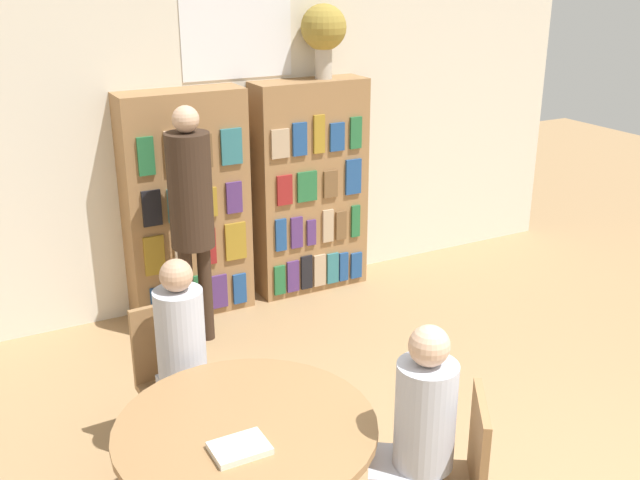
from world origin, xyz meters
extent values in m
cube|color=beige|center=(0.00, 3.79, 1.50)|extent=(6.40, 0.06, 3.00)
cube|color=white|center=(0.00, 3.75, 2.35)|extent=(0.90, 0.01, 1.10)
cube|color=olive|center=(-0.53, 3.60, 0.89)|extent=(0.95, 0.32, 1.77)
cube|color=navy|center=(-0.87, 3.43, 0.20)|extent=(0.10, 0.02, 0.27)
cube|color=#236638|center=(-0.71, 3.43, 0.18)|extent=(0.13, 0.02, 0.24)
cube|color=#236638|center=(-0.53, 3.43, 0.21)|extent=(0.15, 0.02, 0.31)
cube|color=#4C2D6B|center=(-0.36, 3.43, 0.20)|extent=(0.13, 0.02, 0.28)
cube|color=navy|center=(-0.19, 3.43, 0.19)|extent=(0.11, 0.02, 0.25)
cube|color=olive|center=(-0.86, 3.43, 0.60)|extent=(0.15, 0.02, 0.30)
cube|color=tan|center=(-0.64, 3.43, 0.58)|extent=(0.13, 0.02, 0.27)
cube|color=maroon|center=(-0.44, 3.43, 0.59)|extent=(0.12, 0.02, 0.29)
cube|color=olive|center=(-0.21, 3.43, 0.60)|extent=(0.17, 0.02, 0.30)
cube|color=black|center=(-0.85, 3.43, 0.97)|extent=(0.14, 0.02, 0.27)
cube|color=#2D707A|center=(-0.65, 3.43, 0.96)|extent=(0.17, 0.02, 0.26)
cube|color=olive|center=(-0.43, 3.43, 0.94)|extent=(0.15, 0.02, 0.23)
cube|color=#4C2D6B|center=(-0.21, 3.43, 0.95)|extent=(0.13, 0.02, 0.24)
cube|color=#236638|center=(-0.86, 3.43, 1.35)|extent=(0.12, 0.02, 0.28)
cube|color=tan|center=(-0.64, 3.43, 1.37)|extent=(0.18, 0.02, 0.30)
cube|color=brown|center=(-0.43, 3.43, 1.34)|extent=(0.12, 0.02, 0.25)
cube|color=#2D707A|center=(-0.21, 3.43, 1.35)|extent=(0.16, 0.02, 0.27)
cube|color=olive|center=(0.53, 3.60, 0.89)|extent=(0.95, 0.32, 1.77)
cube|color=#236638|center=(0.16, 3.43, 0.19)|extent=(0.10, 0.02, 0.25)
cube|color=#4C2D6B|center=(0.28, 3.43, 0.19)|extent=(0.11, 0.02, 0.27)
cube|color=black|center=(0.41, 3.43, 0.21)|extent=(0.10, 0.02, 0.29)
cube|color=tan|center=(0.54, 3.43, 0.20)|extent=(0.11, 0.02, 0.28)
cube|color=#2D707A|center=(0.66, 3.43, 0.19)|extent=(0.11, 0.02, 0.27)
cube|color=navy|center=(0.77, 3.43, 0.19)|extent=(0.08, 0.02, 0.25)
cube|color=navy|center=(0.90, 3.43, 0.18)|extent=(0.10, 0.02, 0.23)
cube|color=navy|center=(0.18, 3.43, 0.58)|extent=(0.09, 0.02, 0.27)
cube|color=#4C2D6B|center=(0.32, 3.43, 0.58)|extent=(0.10, 0.02, 0.26)
cube|color=#4C2D6B|center=(0.46, 3.43, 0.55)|extent=(0.08, 0.02, 0.22)
cube|color=tan|center=(0.61, 3.43, 0.59)|extent=(0.10, 0.02, 0.28)
cube|color=brown|center=(0.74, 3.43, 0.57)|extent=(0.10, 0.02, 0.25)
cube|color=#236638|center=(0.88, 3.43, 0.58)|extent=(0.08, 0.02, 0.28)
cube|color=maroon|center=(0.22, 3.43, 0.95)|extent=(0.13, 0.02, 0.24)
cube|color=#236638|center=(0.42, 3.43, 0.95)|extent=(0.17, 0.02, 0.25)
cube|color=brown|center=(0.64, 3.43, 0.94)|extent=(0.12, 0.02, 0.23)
cube|color=navy|center=(0.85, 3.43, 0.98)|extent=(0.14, 0.02, 0.29)
cube|color=tan|center=(0.19, 3.43, 1.33)|extent=(0.15, 0.02, 0.23)
cube|color=navy|center=(0.36, 3.43, 1.35)|extent=(0.12, 0.02, 0.26)
cube|color=olive|center=(0.53, 3.43, 1.37)|extent=(0.10, 0.02, 0.31)
cube|color=navy|center=(0.70, 3.43, 1.33)|extent=(0.13, 0.02, 0.23)
cube|color=#236638|center=(0.87, 3.43, 1.35)|extent=(0.10, 0.02, 0.26)
cylinder|color=#B7AD9E|center=(0.66, 3.60, 1.90)|extent=(0.14, 0.14, 0.25)
sphere|color=olive|center=(0.66, 3.60, 2.17)|extent=(0.36, 0.36, 0.36)
cylinder|color=olive|center=(-1.16, 0.95, 0.69)|extent=(1.19, 1.19, 0.04)
cube|color=olive|center=(-1.20, 1.81, 0.41)|extent=(0.42, 0.42, 0.04)
cube|color=olive|center=(-1.21, 1.99, 0.66)|extent=(0.40, 0.05, 0.45)
cylinder|color=olive|center=(-1.02, 1.65, 0.20)|extent=(0.04, 0.04, 0.39)
cylinder|color=olive|center=(-1.36, 1.63, 0.20)|extent=(0.04, 0.04, 0.39)
cylinder|color=olive|center=(-1.04, 1.99, 0.20)|extent=(0.04, 0.04, 0.39)
cylinder|color=olive|center=(-1.38, 1.97, 0.20)|extent=(0.04, 0.04, 0.39)
cube|color=olive|center=(-0.30, 0.38, 0.66)|extent=(0.25, 0.35, 0.45)
cube|color=#B2B7C6|center=(-1.19, 1.67, 0.49)|extent=(0.28, 0.33, 0.12)
cylinder|color=#B2B7C6|center=(-1.20, 1.75, 0.80)|extent=(0.26, 0.26, 0.50)
sphere|color=tan|center=(-1.20, 1.75, 1.14)|extent=(0.17, 0.17, 0.17)
cylinder|color=#B2B7C6|center=(-1.12, 1.56, 0.22)|extent=(0.10, 0.10, 0.43)
cylinder|color=#B2B7C6|center=(-1.26, 1.55, 0.22)|extent=(0.10, 0.10, 0.43)
cube|color=#B2B7C6|center=(-0.56, 0.56, 0.49)|extent=(0.42, 0.40, 0.12)
cylinder|color=#B2B7C6|center=(-0.50, 0.52, 0.80)|extent=(0.27, 0.27, 0.50)
sphere|color=tan|center=(-0.50, 0.52, 1.14)|extent=(0.18, 0.18, 0.18)
cylinder|color=#332319|center=(-0.73, 3.09, 0.38)|extent=(0.10, 0.10, 0.75)
cylinder|color=#332319|center=(-0.59, 3.09, 0.38)|extent=(0.10, 0.10, 0.75)
cylinder|color=#332319|center=(-0.66, 3.09, 1.16)|extent=(0.31, 0.31, 0.82)
sphere|color=tan|center=(-0.66, 3.09, 1.66)|extent=(0.18, 0.18, 0.18)
cylinder|color=#332319|center=(-0.57, 3.36, 1.37)|extent=(0.07, 0.30, 0.07)
cube|color=silver|center=(-1.26, 0.78, 0.72)|extent=(0.24, 0.18, 0.03)
camera|label=1|loc=(-2.21, -1.72, 2.65)|focal=42.00mm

